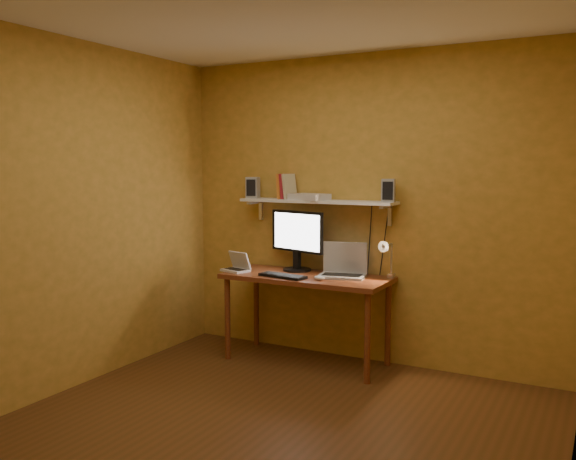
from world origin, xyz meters
The scene contains 14 objects.
room centered at (0.00, 0.00, 1.30)m, with size 3.44×3.24×2.64m.
desk centered at (-0.41, 1.28, 0.66)m, with size 1.40×0.60×0.75m.
wall_shelf centered at (-0.41, 1.47, 1.36)m, with size 1.40×0.25×0.21m.
monitor centered at (-0.58, 1.45, 1.04)m, with size 0.57×0.30×0.52m.
laptop centered at (-0.12, 1.39, 0.82)m, with size 0.42×0.34×0.28m.
netbook centered at (-1.03, 1.17, 0.80)m, with size 0.27×0.22×0.17m.
keyboard centered at (-0.54, 1.11, 0.76)m, with size 0.41×0.14×0.02m, color black.
mouse centered at (-0.22, 1.13, 0.77)m, with size 0.10×0.07×0.04m, color silver.
desk_lamp centered at (0.25, 1.41, 0.96)m, with size 0.09×0.23×0.38m.
speaker_left centered at (-1.05, 1.47, 1.47)m, with size 0.11×0.11×0.19m, color #96999E.
speaker_right centered at (0.23, 1.47, 1.47)m, with size 0.10×0.10×0.19m, color #96999E.
books centered at (-0.72, 1.49, 1.49)m, with size 0.15×0.16×0.22m.
shelf_camera centered at (-0.58, 1.40, 1.40)m, with size 0.10×0.05×0.06m.
router centered at (-0.47, 1.46, 1.40)m, with size 0.32×0.21×0.05m, color silver.
Camera 1 is at (1.84, -3.24, 1.67)m, focal length 38.00 mm.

